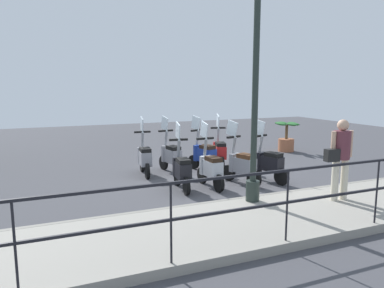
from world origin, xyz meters
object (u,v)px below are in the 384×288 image
at_px(scooter_near_1, 241,165).
at_px(scooter_far_1, 204,154).
at_px(potted_palm, 286,139).
at_px(scooter_near_2, 210,167).
at_px(scooter_far_3, 145,157).
at_px(pedestrian_with_bag, 341,154).
at_px(scooter_far_0, 219,151).
at_px(scooter_near_3, 182,169).
at_px(scooter_far_2, 171,155).
at_px(lamp_post_near, 255,96).
at_px(scooter_near_0, 268,163).

relative_size(scooter_near_1, scooter_far_1, 1.00).
bearing_deg(potted_palm, scooter_near_2, 125.11).
xyz_separation_m(potted_palm, scooter_far_3, (-1.47, 5.69, 0.04)).
distance_m(pedestrian_with_bag, scooter_far_0, 4.16).
bearing_deg(scooter_far_1, scooter_near_1, 172.39).
bearing_deg(scooter_near_3, scooter_near_1, -86.34).
bearing_deg(scooter_near_3, potted_palm, -52.36).
xyz_separation_m(potted_palm, scooter_near_3, (-3.17, 5.30, 0.04)).
bearing_deg(scooter_far_2, potted_palm, -82.72).
xyz_separation_m(scooter_near_3, scooter_far_0, (1.74, -1.87, 0.00)).
relative_size(scooter_near_3, scooter_far_2, 1.00).
distance_m(scooter_far_0, scooter_far_1, 0.68).
height_order(lamp_post_near, scooter_near_3, lamp_post_near).
height_order(scooter_near_0, scooter_near_1, same).
xyz_separation_m(scooter_near_3, scooter_far_2, (1.70, -0.35, 0.00)).
xyz_separation_m(scooter_near_1, scooter_far_1, (1.56, 0.28, 0.00)).
bearing_deg(scooter_near_2, scooter_near_3, 81.73).
distance_m(pedestrian_with_bag, scooter_near_2, 2.89).
xyz_separation_m(scooter_near_0, scooter_far_2, (1.88, 1.88, 0.00)).
bearing_deg(scooter_near_2, scooter_far_3, 29.25).
height_order(scooter_near_3, scooter_far_2, same).
bearing_deg(lamp_post_near, scooter_far_0, -17.04).
bearing_deg(scooter_near_1, scooter_far_1, -6.69).
bearing_deg(scooter_near_1, scooter_far_2, 16.34).
height_order(scooter_near_1, scooter_near_2, same).
height_order(pedestrian_with_bag, potted_palm, pedestrian_with_bag).
relative_size(scooter_near_0, scooter_far_3, 1.00).
bearing_deg(scooter_far_3, scooter_far_0, -82.39).
xyz_separation_m(lamp_post_near, scooter_near_1, (1.64, -0.72, -1.70)).
distance_m(pedestrian_with_bag, potted_palm, 6.26).
bearing_deg(scooter_far_0, scooter_near_0, -151.95).
xyz_separation_m(scooter_far_0, scooter_far_1, (-0.27, 0.63, 0.00)).
xyz_separation_m(lamp_post_near, scooter_far_2, (3.42, 0.45, -1.70)).
xyz_separation_m(potted_palm, scooter_far_1, (-1.69, 4.06, 0.04)).
height_order(scooter_near_1, scooter_far_2, same).
height_order(scooter_far_1, scooter_far_2, same).
distance_m(scooter_near_1, scooter_far_2, 2.13).
bearing_deg(scooter_far_0, scooter_far_2, 108.86).
bearing_deg(scooter_far_0, scooter_near_2, 164.31).
bearing_deg(scooter_far_2, lamp_post_near, 178.31).
height_order(scooter_near_2, scooter_far_0, same).
bearing_deg(scooter_near_2, scooter_far_1, -21.60).
bearing_deg(scooter_near_1, potted_palm, -66.19).
xyz_separation_m(scooter_near_2, scooter_far_0, (1.82, -1.18, 0.00)).
distance_m(scooter_near_2, scooter_far_1, 1.64).
height_order(scooter_near_0, scooter_far_0, same).
height_order(scooter_near_0, scooter_far_2, same).
distance_m(scooter_near_3, scooter_far_1, 1.93).
bearing_deg(scooter_far_0, pedestrian_with_bag, -155.55).
height_order(pedestrian_with_bag, scooter_far_2, pedestrian_with_bag).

